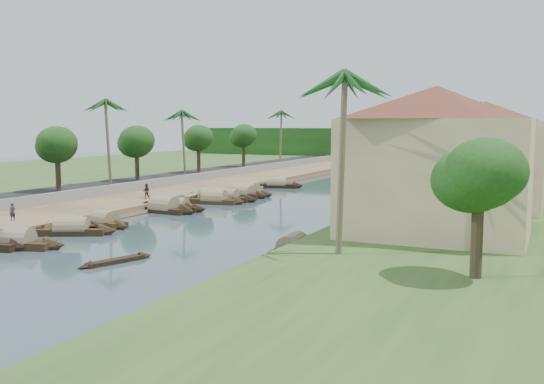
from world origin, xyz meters
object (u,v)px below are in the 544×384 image
at_px(bridge, 404,162).
at_px(person_near, 13,212).
at_px(sampan_0, 13,242).
at_px(building_near, 435,161).

relative_size(bridge, person_near, 18.92).
xyz_separation_m(sampan_0, person_near, (-6.10, 5.47, 1.12)).
distance_m(building_near, sampan_0, 30.25).
relative_size(sampan_0, person_near, 5.68).
bearing_deg(bridge, building_near, -75.61).
distance_m(bridge, building_near, 76.54).
bearing_deg(bridge, person_near, -100.51).
bearing_deg(person_near, bridge, 59.81).
xyz_separation_m(building_near, person_near, (-33.71, -5.34, -4.84)).
bearing_deg(person_near, sampan_0, -61.58).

